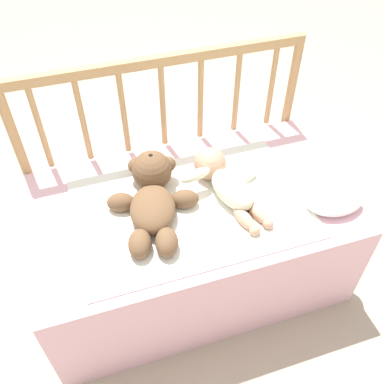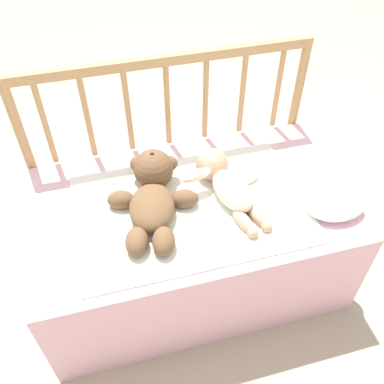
{
  "view_description": "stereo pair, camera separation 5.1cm",
  "coord_description": "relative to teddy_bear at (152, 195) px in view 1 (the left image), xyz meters",
  "views": [
    {
      "loc": [
        -0.31,
        -0.98,
        1.54
      ],
      "look_at": [
        0.0,
        -0.01,
        0.49
      ],
      "focal_mm": 40.0,
      "sensor_mm": 36.0,
      "label": 1
    },
    {
      "loc": [
        -0.27,
        -1.0,
        1.54
      ],
      "look_at": [
        0.0,
        -0.01,
        0.49
      ],
      "focal_mm": 40.0,
      "sensor_mm": 36.0,
      "label": 2
    }
  ],
  "objects": [
    {
      "name": "baby",
      "position": [
        0.26,
        -0.01,
        -0.01
      ],
      "size": [
        0.31,
        0.39,
        0.12
      ],
      "color": "#EAEACC",
      "rests_on": "crib_mattress"
    },
    {
      "name": "crib_rail",
      "position": [
        0.13,
        0.33,
        0.08
      ],
      "size": [
        1.13,
        0.04,
        0.81
      ],
      "color": "tan",
      "rests_on": "ground_plane"
    },
    {
      "name": "crib_mattress",
      "position": [
        0.13,
        -0.02,
        -0.27
      ],
      "size": [
        1.13,
        0.66,
        0.43
      ],
      "color": "#EDB7C6",
      "rests_on": "ground_plane"
    },
    {
      "name": "blanket",
      "position": [
        0.12,
        -0.05,
        -0.05
      ],
      "size": [
        0.8,
        0.53,
        0.01
      ],
      "color": "white",
      "rests_on": "crib_mattress"
    },
    {
      "name": "teddy_bear",
      "position": [
        0.0,
        0.0,
        0.0
      ],
      "size": [
        0.32,
        0.43,
        0.15
      ],
      "color": "brown",
      "rests_on": "crib_mattress"
    },
    {
      "name": "ground_plane",
      "position": [
        0.13,
        -0.02,
        -0.48
      ],
      "size": [
        12.0,
        12.0,
        0.0
      ],
      "primitive_type": "plane",
      "color": "tan"
    },
    {
      "name": "small_pillow",
      "position": [
        0.6,
        -0.19,
        -0.03
      ],
      "size": [
        0.21,
        0.15,
        0.06
      ],
      "color": "white",
      "rests_on": "crib_mattress"
    }
  ]
}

